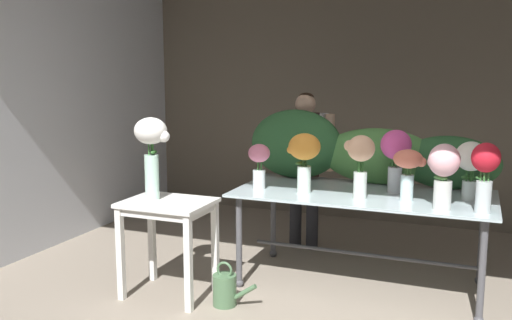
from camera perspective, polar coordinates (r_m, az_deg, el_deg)
ground_plane at (r=4.99m, az=7.96°, el=-11.53°), size 8.63×8.63×0.00m
wall_back at (r=6.60m, az=12.42°, el=6.25°), size 5.76×0.12×2.89m
wall_left at (r=6.04m, az=-19.36°, el=5.69°), size 0.12×4.04×2.89m
display_table_glass at (r=4.56m, az=10.95°, el=-4.59°), size 2.04×1.01×0.79m
side_table_white at (r=4.36m, az=-9.10°, el=-5.70°), size 0.67×0.52×0.76m
florist at (r=5.42m, az=5.05°, el=0.63°), size 0.59×0.24×1.55m
foliage_backdrop at (r=4.90m, az=9.79°, el=0.88°), size 2.16×0.32×0.63m
vase_fuchsia_lilies at (r=4.55m, az=14.27°, el=0.78°), size 0.24×0.24×0.51m
vase_sunset_tulips at (r=4.41m, az=5.02°, el=0.63°), size 0.28×0.26×0.48m
vase_ivory_roses at (r=4.45m, az=21.31°, el=-0.22°), size 0.25×0.23×0.45m
vase_peach_freesia at (r=4.26m, az=10.76°, el=0.25°), size 0.24×0.21×0.49m
vase_crimson_snapdragons at (r=4.07m, az=22.63°, el=-1.07°), size 0.19×0.19×0.49m
vase_rosy_peonies at (r=4.56m, az=0.30°, el=-0.19°), size 0.19×0.18×0.38m
vase_coral_dahlias at (r=4.29m, az=15.48°, el=-0.72°), size 0.24×0.22×0.39m
vase_blush_carnations at (r=4.08m, az=18.82°, el=-1.02°), size 0.22×0.22×0.47m
vase_white_roses_tall at (r=4.32m, az=-10.76°, el=1.41°), size 0.28×0.25×0.64m
watering_can at (r=4.28m, az=-3.20°, el=-13.21°), size 0.35×0.18×0.34m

